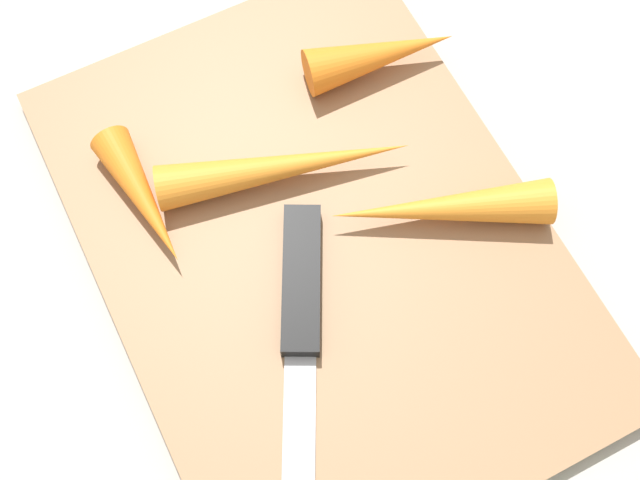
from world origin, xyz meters
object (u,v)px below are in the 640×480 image
knife (301,302)px  carrot_long (441,208)px  carrot_longest (282,168)px  carrot_short (381,55)px  cutting_board (320,244)px  carrot_shortest (143,198)px

knife → carrot_long: size_ratio=1.42×
carrot_longest → knife: bearing=-92.4°
carrot_long → carrot_longest: size_ratio=0.85×
knife → carrot_short: 0.17m
carrot_longest → carrot_long: bearing=-26.6°
cutting_board → carrot_longest: (-0.05, -0.00, 0.02)m
cutting_board → knife: 0.04m
carrot_short → carrot_shortest: bearing=-162.3°
carrot_long → carrot_shortest: (-0.09, -0.16, -0.00)m
cutting_board → carrot_shortest: bearing=-128.6°
carrot_shortest → knife: bearing=26.1°
carrot_short → carrot_longest: bearing=-144.5°
carrot_shortest → carrot_short: carrot_short is taller
carrot_shortest → carrot_short: bearing=94.0°
carrot_longest → carrot_short: (-0.04, 0.09, 0.00)m
carrot_long → carrot_shortest: carrot_long is taller
cutting_board → knife: (0.03, -0.03, 0.01)m
cutting_board → carrot_long: size_ratio=2.74×
carrot_long → carrot_short: bearing=-77.1°
knife → carrot_shortest: size_ratio=2.01×
carrot_long → carrot_shortest: 0.18m
carrot_longest → carrot_shortest: bearing=-177.9°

